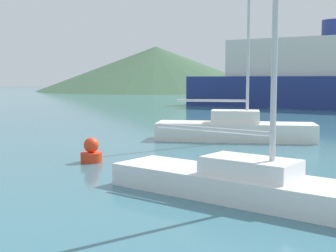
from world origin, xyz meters
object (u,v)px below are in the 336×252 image
Objects in this scene: sailboat_middle at (250,182)px; ferry_distant at (334,77)px; sailboat_inner at (235,129)px; buoy_marker at (91,152)px.

ferry_distant is at bearing 105.78° from sailboat_middle.
sailboat_middle is at bearing -87.50° from sailboat_inner.
sailboat_middle is at bearing -25.03° from buoy_marker.
sailboat_inner is 0.27× the size of ferry_distant.
sailboat_inner is 25.18m from ferry_distant.
sailboat_middle reaches higher than ferry_distant.
sailboat_middle reaches higher than sailboat_inner.
sailboat_inner is at bearing -84.90° from ferry_distant.
sailboat_middle is 0.31× the size of ferry_distant.
buoy_marker is (-5.43, 2.53, -0.08)m from sailboat_middle.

